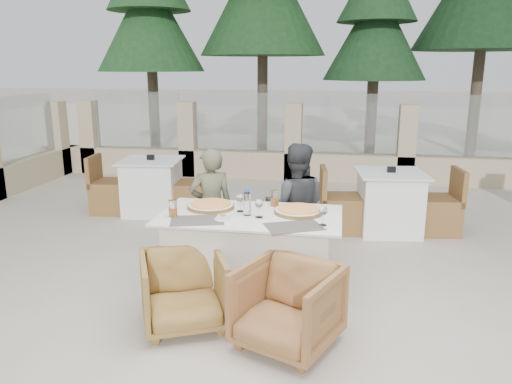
% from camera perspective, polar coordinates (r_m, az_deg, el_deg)
% --- Properties ---
extents(ground, '(80.00, 80.00, 0.00)m').
position_cam_1_polar(ground, '(4.79, -1.57, -11.06)').
color(ground, '#BFB4A3').
rests_on(ground, ground).
extents(sand_patch, '(30.00, 16.00, 0.01)m').
position_cam_1_polar(sand_patch, '(18.38, 7.05, 7.73)').
color(sand_patch, beige).
rests_on(sand_patch, ground).
extents(perimeter_wall_far, '(10.00, 0.34, 1.60)m').
position_cam_1_polar(perimeter_wall_far, '(9.17, 4.29, 6.37)').
color(perimeter_wall_far, '#C9B38E').
rests_on(perimeter_wall_far, ground).
extents(pine_far_left, '(2.42, 2.42, 5.50)m').
position_cam_1_polar(pine_far_left, '(12.08, -11.99, 17.26)').
color(pine_far_left, '#214E23').
rests_on(pine_far_left, ground).
extents(pine_mid_left, '(2.86, 2.86, 6.50)m').
position_cam_1_polar(pine_mid_left, '(11.95, 0.78, 20.00)').
color(pine_mid_left, '#1E481F').
rests_on(pine_mid_left, ground).
extents(pine_centre, '(2.20, 2.20, 5.00)m').
position_cam_1_polar(pine_centre, '(11.47, 13.46, 16.11)').
color(pine_centre, '#1C411F').
rests_on(pine_centre, ground).
extents(pine_mid_right, '(2.99, 2.99, 6.80)m').
position_cam_1_polar(pine_mid_right, '(12.47, 24.77, 19.22)').
color(pine_mid_right, '#17381A').
rests_on(pine_mid_right, ground).
extents(dining_table, '(1.60, 0.90, 0.77)m').
position_cam_1_polar(dining_table, '(4.53, -0.65, -7.25)').
color(dining_table, silver).
rests_on(dining_table, ground).
extents(placemat_near_left, '(0.51, 0.41, 0.00)m').
position_cam_1_polar(placemat_near_left, '(4.27, -6.71, -3.23)').
color(placemat_near_left, '#544F48').
rests_on(placemat_near_left, dining_table).
extents(placemat_near_right, '(0.53, 0.46, 0.00)m').
position_cam_1_polar(placemat_near_right, '(4.09, 4.35, -3.96)').
color(placemat_near_right, '#504B44').
rests_on(placemat_near_right, dining_table).
extents(pizza_left, '(0.53, 0.53, 0.06)m').
position_cam_1_polar(pizza_left, '(4.62, -5.19, -1.49)').
color(pizza_left, orange).
rests_on(pizza_left, dining_table).
extents(pizza_right, '(0.47, 0.47, 0.06)m').
position_cam_1_polar(pizza_right, '(4.46, 4.86, -2.07)').
color(pizza_right, orange).
rests_on(pizza_right, dining_table).
extents(water_bottle, '(0.07, 0.07, 0.24)m').
position_cam_1_polar(water_bottle, '(4.36, -1.03, -1.15)').
color(water_bottle, '#C0DFFD').
rests_on(water_bottle, dining_table).
extents(wine_glass_centre, '(0.08, 0.08, 0.18)m').
position_cam_1_polar(wine_glass_centre, '(4.47, -1.81, -1.12)').
color(wine_glass_centre, white).
rests_on(wine_glass_centre, dining_table).
extents(wine_glass_near, '(0.09, 0.09, 0.18)m').
position_cam_1_polar(wine_glass_near, '(4.29, 0.36, -1.76)').
color(wine_glass_near, white).
rests_on(wine_glass_near, dining_table).
extents(wine_glass_corner, '(0.10, 0.10, 0.18)m').
position_cam_1_polar(wine_glass_corner, '(4.12, 7.66, -2.59)').
color(wine_glass_corner, white).
rests_on(wine_glass_corner, dining_table).
extents(beer_glass_left, '(0.09, 0.09, 0.15)m').
position_cam_1_polar(beer_glass_left, '(4.39, -9.47, -1.86)').
color(beer_glass_left, orange).
rests_on(beer_glass_left, dining_table).
extents(beer_glass_right, '(0.10, 0.10, 0.16)m').
position_cam_1_polar(beer_glass_right, '(4.65, 2.15, -0.69)').
color(beer_glass_right, orange).
rests_on(beer_glass_right, dining_table).
extents(olive_dish, '(0.13, 0.13, 0.04)m').
position_cam_1_polar(olive_dish, '(4.26, -3.79, -2.89)').
color(olive_dish, silver).
rests_on(olive_dish, dining_table).
extents(armchair_far_left, '(0.63, 0.65, 0.56)m').
position_cam_1_polar(armchair_far_left, '(5.54, -3.12, -4.34)').
color(armchair_far_left, brown).
rests_on(armchair_far_left, ground).
extents(armchair_far_right, '(0.77, 0.79, 0.61)m').
position_cam_1_polar(armchair_far_right, '(5.42, 3.96, -4.53)').
color(armchair_far_right, '#8F5F34').
rests_on(armchair_far_right, ground).
extents(armchair_near_left, '(0.86, 0.87, 0.60)m').
position_cam_1_polar(armchair_near_left, '(4.10, -8.30, -11.09)').
color(armchair_near_left, olive).
rests_on(armchair_near_left, ground).
extents(armchair_near_right, '(0.89, 0.90, 0.63)m').
position_cam_1_polar(armchair_near_right, '(3.79, 3.62, -12.95)').
color(armchair_near_right, '#946136').
rests_on(armchair_near_right, ground).
extents(diner_left, '(0.53, 0.46, 1.24)m').
position_cam_1_polar(diner_left, '(5.18, -5.14, -1.77)').
color(diner_left, '#595941').
rests_on(diner_left, ground).
extents(diner_right, '(0.67, 0.54, 1.31)m').
position_cam_1_polar(diner_right, '(5.07, 4.54, -1.74)').
color(diner_right, '#343639').
rests_on(diner_right, ground).
extents(bg_table_a, '(1.72, 0.98, 0.77)m').
position_cam_1_polar(bg_table_a, '(7.22, -11.78, 0.62)').
color(bg_table_a, white).
rests_on(bg_table_a, ground).
extents(bg_table_b, '(1.72, 1.01, 0.77)m').
position_cam_1_polar(bg_table_b, '(6.47, 14.98, -1.15)').
color(bg_table_b, white).
rests_on(bg_table_b, ground).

